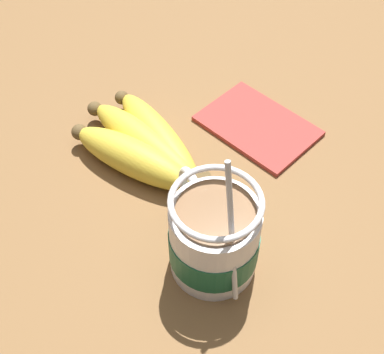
% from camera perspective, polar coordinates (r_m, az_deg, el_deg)
% --- Properties ---
extents(table, '(0.97, 0.97, 0.03)m').
position_cam_1_polar(table, '(0.60, -2.09, -4.09)').
color(table, brown).
rests_on(table, ground).
extents(coffee_mug, '(0.13, 0.09, 0.17)m').
position_cam_1_polar(coffee_mug, '(0.51, 2.30, -6.44)').
color(coffee_mug, silver).
rests_on(coffee_mug, table).
extents(banana_bunch, '(0.20, 0.13, 0.04)m').
position_cam_1_polar(banana_bunch, '(0.62, -5.14, 3.24)').
color(banana_bunch, brown).
rests_on(banana_bunch, table).
extents(napkin, '(0.16, 0.14, 0.01)m').
position_cam_1_polar(napkin, '(0.67, 7.01, 5.44)').
color(napkin, '#A33833').
rests_on(napkin, table).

